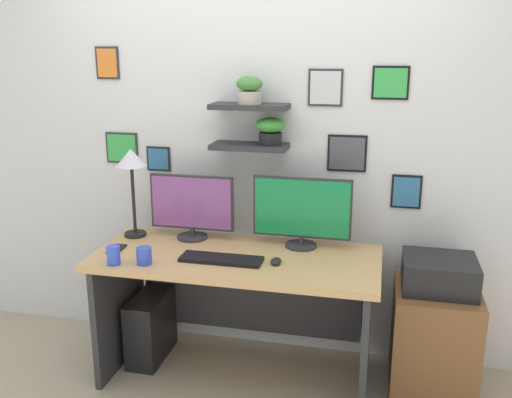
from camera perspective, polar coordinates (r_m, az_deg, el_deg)
name	(u,v)px	position (r m, az deg, el deg)	size (l,w,h in m)	color
ground_plane	(237,376)	(3.42, -1.91, -17.56)	(8.00, 8.00, 0.00)	tan
back_wall_assembly	(255,134)	(3.33, -0.15, 6.67)	(4.40, 0.24, 2.70)	silver
desk	(239,287)	(3.20, -1.75, -8.94)	(1.56, 0.68, 0.75)	tan
monitor_left	(192,206)	(3.30, -6.56, -0.73)	(0.50, 0.18, 0.38)	#2D2D33
monitor_right	(302,211)	(3.15, 4.70, -1.26)	(0.56, 0.18, 0.40)	#2D2D33
keyboard	(221,259)	(2.99, -3.56, -6.14)	(0.44, 0.14, 0.02)	black
computer_mouse	(276,261)	(2.95, 2.04, -6.36)	(0.06, 0.09, 0.03)	black
desk_lamp	(131,167)	(3.34, -12.58, 3.25)	(0.18, 0.18, 0.53)	black
cell_phone	(117,249)	(3.24, -14.03, -4.95)	(0.07, 0.14, 0.01)	black
coffee_mug	(144,256)	(2.99, -11.35, -5.70)	(0.08, 0.08, 0.09)	blue
pen_cup	(113,255)	(3.02, -14.34, -5.58)	(0.07, 0.07, 0.10)	blue
drawer_cabinet	(433,339)	(3.30, 17.60, -13.48)	(0.44, 0.50, 0.60)	brown
printer	(439,274)	(3.14, 18.17, -7.25)	(0.38, 0.34, 0.17)	black
computer_tower_left	(151,326)	(3.56, -10.68, -12.66)	(0.18, 0.40, 0.40)	black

